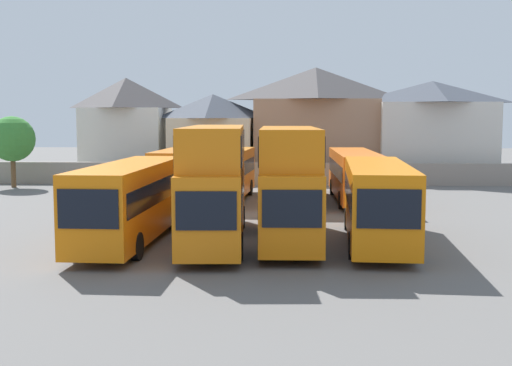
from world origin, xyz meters
The scene contains 15 objects.
ground centered at (0.00, 18.00, 0.00)m, with size 140.00×140.00×0.00m, color #605E5B.
depot_boundary_wall centered at (0.00, 24.75, 0.90)m, with size 56.00×0.50×1.80m, color gray.
bus_1 centered at (-5.36, -0.26, 2.00)m, with size 2.85×11.50×3.51m.
bus_2 centered at (-1.67, 0.16, 2.89)m, with size 3.13×12.10×5.14m.
bus_3 centered at (1.59, 0.13, 2.86)m, with size 2.72×10.48×5.09m.
bus_4 centered at (5.47, 0.04, 2.00)m, with size 3.24×11.13×3.50m.
bus_5 centered at (-5.40, 15.06, 1.95)m, with size 2.93×11.29×3.41m.
bus_6 centered at (-2.47, 14.42, 1.90)m, with size 3.12×10.65×3.33m.
bus_7 centered at (2.10, 14.85, 2.73)m, with size 2.65×11.30×4.83m.
bus_8 centered at (5.92, 14.41, 1.88)m, with size 2.69×11.85×3.28m.
house_terrace_left centered at (-13.46, 31.90, 4.66)m, with size 7.65×7.11×9.12m.
house_terrace_centre centered at (-5.28, 30.94, 3.86)m, with size 7.54×8.35×7.57m.
house_terrace_right centered at (4.03, 31.20, 5.08)m, with size 11.47×7.37×9.95m.
house_terrace_far_right centered at (14.38, 30.83, 4.42)m, with size 10.42×8.35×8.69m.
tree_left_of_lot centered at (-20.03, 21.75, 3.80)m, with size 3.54×3.54×5.59m.
Camera 1 is at (1.54, -28.63, 5.58)m, focal length 46.04 mm.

